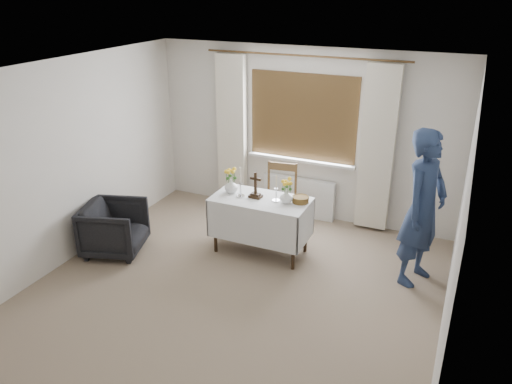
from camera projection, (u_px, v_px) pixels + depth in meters
ground at (226, 300)px, 5.61m from camera, size 5.00×5.00×0.00m
altar_table at (261, 226)px, 6.47m from camera, size 1.24×0.64×0.76m
wooden_chair at (279, 200)px, 6.94m from camera, size 0.51×0.51×0.99m
armchair at (114, 228)px, 6.49m from camera, size 0.93×0.92×0.68m
person at (423, 208)px, 5.65m from camera, size 0.66×0.80×1.86m
radiator at (299, 197)px, 7.53m from camera, size 1.10×0.10×0.60m
wooden_cross at (256, 185)px, 6.29m from camera, size 0.17×0.12×0.34m
candlestick_left at (240, 182)px, 6.31m from camera, size 0.12×0.12×0.40m
candlestick_right at (276, 188)px, 6.19m from camera, size 0.12×0.12×0.35m
flower_vase_left at (231, 186)px, 6.47m from camera, size 0.19×0.19×0.18m
flower_vase_right at (286, 196)px, 6.17m from camera, size 0.19×0.19×0.17m
wicker_basket at (301, 199)px, 6.20m from camera, size 0.26×0.26×0.08m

